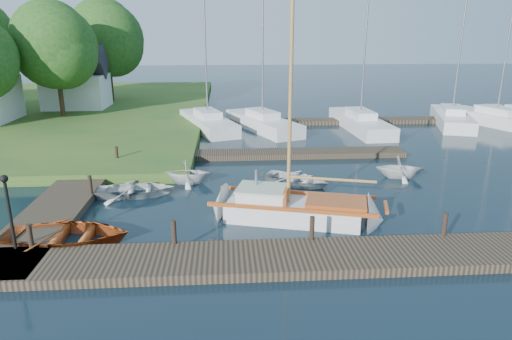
{
  "coord_description": "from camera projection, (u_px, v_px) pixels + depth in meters",
  "views": [
    {
      "loc": [
        -1.29,
        -18.6,
        6.91
      ],
      "look_at": [
        0.0,
        0.0,
        1.2
      ],
      "focal_mm": 32.0,
      "sensor_mm": 36.0,
      "label": 1
    }
  ],
  "objects": [
    {
      "name": "marina_boat_3",
      "position": [
        360.0,
        121.0,
        33.34
      ],
      "size": [
        2.61,
        9.07,
        11.91
      ],
      "rotation": [
        0.0,
        0.0,
        1.62
      ],
      "color": "silver",
      "rests_on": "ground"
    },
    {
      "name": "tender_b",
      "position": [
        188.0,
        171.0,
        21.42
      ],
      "size": [
        2.47,
        2.18,
        1.21
      ],
      "primitive_type": "imported",
      "rotation": [
        0.0,
        0.0,
        1.48
      ],
      "color": "silver",
      "rests_on": "ground"
    },
    {
      "name": "marina_boat_5",
      "position": [
        452.0,
        117.0,
        34.92
      ],
      "size": [
        4.65,
        8.57,
        10.52
      ],
      "rotation": [
        0.0,
        0.0,
        1.26
      ],
      "color": "silver",
      "rests_on": "ground"
    },
    {
      "name": "house_c",
      "position": [
        76.0,
        83.0,
        39.16
      ],
      "size": [
        5.25,
        4.0,
        5.28
      ],
      "color": "white",
      "rests_on": "shore"
    },
    {
      "name": "tree_7",
      "position": [
        107.0,
        39.0,
        42.09
      ],
      "size": [
        6.83,
        6.83,
        9.38
      ],
      "color": "#332114",
      "rests_on": "shore"
    },
    {
      "name": "mooring_post_4",
      "position": [
        90.0,
        185.0,
        19.18
      ],
      "size": [
        0.16,
        0.16,
        0.8
      ],
      "primitive_type": "cylinder",
      "color": "black",
      "rests_on": "left_dock"
    },
    {
      "name": "left_dock",
      "position": [
        82.0,
        183.0,
        21.19
      ],
      "size": [
        2.2,
        18.0,
        0.3
      ],
      "primitive_type": "cube",
      "color": "black",
      "rests_on": "ground"
    },
    {
      "name": "marina_boat_0",
      "position": [
        208.0,
        121.0,
        33.31
      ],
      "size": [
        4.69,
        8.4,
        10.46
      ],
      "rotation": [
        0.0,
        0.0,
        1.9
      ],
      "color": "silver",
      "rests_on": "ground"
    },
    {
      "name": "tree_3",
      "position": [
        55.0,
        46.0,
        34.44
      ],
      "size": [
        6.41,
        6.38,
        8.74
      ],
      "color": "#332114",
      "rests_on": "shore"
    },
    {
      "name": "near_dock",
      "position": [
        269.0,
        259.0,
        14.08
      ],
      "size": [
        18.0,
        2.2,
        0.3
      ],
      "primitive_type": "cube",
      "color": "black",
      "rests_on": "ground"
    },
    {
      "name": "tender_a",
      "position": [
        135.0,
        188.0,
        19.89
      ],
      "size": [
        3.52,
        2.62,
        0.7
      ],
      "primitive_type": "imported",
      "rotation": [
        0.0,
        0.0,
        1.64
      ],
      "color": "silver",
      "rests_on": "ground"
    },
    {
      "name": "mooring_post_1",
      "position": [
        174.0,
        232.0,
        14.68
      ],
      "size": [
        0.16,
        0.16,
        0.8
      ],
      "primitive_type": "cylinder",
      "color": "black",
      "rests_on": "near_dock"
    },
    {
      "name": "pontoon",
      "position": [
        369.0,
        121.0,
        35.73
      ],
      "size": [
        30.0,
        1.6,
        0.3
      ],
      "primitive_type": "cube",
      "color": "black",
      "rests_on": "ground"
    },
    {
      "name": "mooring_post_3",
      "position": [
        445.0,
        224.0,
        15.27
      ],
      "size": [
        0.16,
        0.16,
        0.8
      ],
      "primitive_type": "cylinder",
      "color": "black",
      "rests_on": "near_dock"
    },
    {
      "name": "far_dock",
      "position": [
        283.0,
        154.0,
        26.14
      ],
      "size": [
        14.0,
        1.6,
        0.3
      ],
      "primitive_type": "cube",
      "color": "black",
      "rests_on": "ground"
    },
    {
      "name": "lamp_post",
      "position": [
        8.0,
        202.0,
        14.01
      ],
      "size": [
        0.24,
        0.24,
        2.44
      ],
      "color": "black",
      "rests_on": "near_dock"
    },
    {
      "name": "tender_c",
      "position": [
        297.0,
        177.0,
        21.35
      ],
      "size": [
        3.94,
        3.72,
        0.66
      ],
      "primitive_type": "imported",
      "rotation": [
        0.0,
        0.0,
        0.96
      ],
      "color": "silver",
      "rests_on": "ground"
    },
    {
      "name": "dinghy",
      "position": [
        66.0,
        232.0,
        15.29
      ],
      "size": [
        4.28,
        3.13,
        0.86
      ],
      "primitive_type": "imported",
      "rotation": [
        0.0,
        0.0,
        1.53
      ],
      "color": "#95411A",
      "rests_on": "ground"
    },
    {
      "name": "marina_boat_1",
      "position": [
        262.0,
        122.0,
        33.21
      ],
      "size": [
        5.25,
        8.61,
        10.74
      ],
      "rotation": [
        0.0,
        0.0,
        1.96
      ],
      "color": "silver",
      "rests_on": "ground"
    },
    {
      "name": "mooring_post_2",
      "position": [
        312.0,
        228.0,
        14.98
      ],
      "size": [
        0.16,
        0.16,
        0.8
      ],
      "primitive_type": "cylinder",
      "color": "black",
      "rests_on": "near_dock"
    },
    {
      "name": "tender_d",
      "position": [
        400.0,
        166.0,
        22.2
      ],
      "size": [
        2.64,
        2.39,
        1.21
      ],
      "primitive_type": "imported",
      "rotation": [
        0.0,
        0.0,
        1.37
      ],
      "color": "silver",
      "rests_on": "ground"
    },
    {
      "name": "sailboat",
      "position": [
        298.0,
        211.0,
        17.36
      ],
      "size": [
        7.41,
        3.78,
        9.83
      ],
      "rotation": [
        0.0,
        0.0,
        -0.27
      ],
      "color": "silver",
      "rests_on": "ground"
    },
    {
      "name": "mooring_post_5",
      "position": [
        117.0,
        154.0,
        23.95
      ],
      "size": [
        0.16,
        0.16,
        0.8
      ],
      "primitive_type": "cylinder",
      "color": "black",
      "rests_on": "left_dock"
    },
    {
      "name": "marina_boat_6",
      "position": [
        496.0,
        118.0,
        34.57
      ],
      "size": [
        4.96,
        8.6,
        9.36
      ],
      "rotation": [
        0.0,
        0.0,
        1.92
      ],
      "color": "silver",
      "rests_on": "ground"
    },
    {
      "name": "mooring_post_0",
      "position": [
        30.0,
        236.0,
        14.38
      ],
      "size": [
        0.16,
        0.16,
        0.8
      ],
      "primitive_type": "cylinder",
      "color": "black",
      "rests_on": "near_dock"
    },
    {
      "name": "ground",
      "position": [
        256.0,
        196.0,
        19.85
      ],
      "size": [
        160.0,
        160.0,
        0.0
      ],
      "primitive_type": "plane",
      "color": "black",
      "rests_on": "ground"
    }
  ]
}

